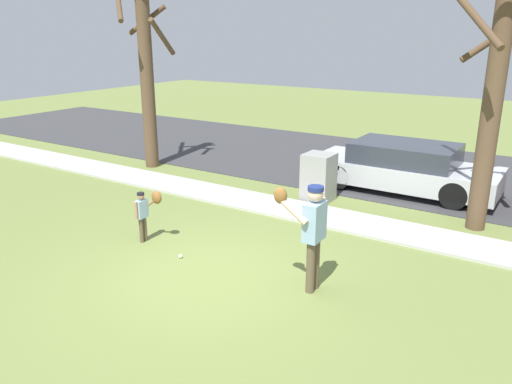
{
  "coord_description": "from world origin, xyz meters",
  "views": [
    {
      "loc": [
        4.85,
        -5.94,
        3.91
      ],
      "look_at": [
        -0.09,
        1.71,
        1.0
      ],
      "focal_mm": 35.26,
      "sensor_mm": 36.0,
      "label": 1
    }
  ],
  "objects_px": {
    "baseball": "(180,256)",
    "street_tree_near": "(493,96)",
    "utility_cabinet": "(319,177)",
    "person_adult": "(311,226)",
    "street_tree_far": "(146,63)",
    "person_child": "(146,209)",
    "parked_sedan_silver": "(404,167)"
  },
  "relations": [
    {
      "from": "street_tree_far",
      "to": "person_child",
      "type": "bearing_deg",
      "value": -46.81
    },
    {
      "from": "baseball",
      "to": "parked_sedan_silver",
      "type": "bearing_deg",
      "value": 71.2
    },
    {
      "from": "baseball",
      "to": "street_tree_far",
      "type": "relative_size",
      "value": 0.01
    },
    {
      "from": "person_child",
      "to": "parked_sedan_silver",
      "type": "relative_size",
      "value": 0.23
    },
    {
      "from": "person_adult",
      "to": "street_tree_far",
      "type": "height_order",
      "value": "street_tree_far"
    },
    {
      "from": "parked_sedan_silver",
      "to": "person_child",
      "type": "bearing_deg",
      "value": 62.18
    },
    {
      "from": "baseball",
      "to": "street_tree_near",
      "type": "distance_m",
      "value": 6.69
    },
    {
      "from": "person_adult",
      "to": "utility_cabinet",
      "type": "xyz_separation_m",
      "value": [
        -1.86,
        4.08,
        -0.5
      ]
    },
    {
      "from": "person_child",
      "to": "street_tree_far",
      "type": "xyz_separation_m",
      "value": [
        -4.01,
        4.28,
        2.38
      ]
    },
    {
      "from": "baseball",
      "to": "utility_cabinet",
      "type": "height_order",
      "value": "utility_cabinet"
    },
    {
      "from": "baseball",
      "to": "person_adult",
      "type": "bearing_deg",
      "value": 5.37
    },
    {
      "from": "person_child",
      "to": "person_adult",
      "type": "bearing_deg",
      "value": -0.89
    },
    {
      "from": "street_tree_far",
      "to": "street_tree_near",
      "type": "bearing_deg",
      "value": -0.33
    },
    {
      "from": "person_child",
      "to": "street_tree_near",
      "type": "distance_m",
      "value": 7.03
    },
    {
      "from": "parked_sedan_silver",
      "to": "baseball",
      "type": "bearing_deg",
      "value": 71.2
    },
    {
      "from": "street_tree_near",
      "to": "street_tree_far",
      "type": "distance_m",
      "value": 9.25
    },
    {
      "from": "person_adult",
      "to": "parked_sedan_silver",
      "type": "height_order",
      "value": "person_adult"
    },
    {
      "from": "person_adult",
      "to": "person_child",
      "type": "bearing_deg",
      "value": -0.89
    },
    {
      "from": "baseball",
      "to": "parked_sedan_silver",
      "type": "height_order",
      "value": "parked_sedan_silver"
    },
    {
      "from": "person_adult",
      "to": "baseball",
      "type": "height_order",
      "value": "person_adult"
    },
    {
      "from": "utility_cabinet",
      "to": "person_adult",
      "type": "bearing_deg",
      "value": -65.52
    },
    {
      "from": "person_adult",
      "to": "street_tree_near",
      "type": "xyz_separation_m",
      "value": [
        1.71,
        4.22,
        1.66
      ]
    },
    {
      "from": "person_child",
      "to": "baseball",
      "type": "height_order",
      "value": "person_child"
    },
    {
      "from": "person_child",
      "to": "utility_cabinet",
      "type": "relative_size",
      "value": 0.9
    },
    {
      "from": "person_child",
      "to": "baseball",
      "type": "distance_m",
      "value": 1.24
    },
    {
      "from": "street_tree_near",
      "to": "baseball",
      "type": "bearing_deg",
      "value": -133.26
    },
    {
      "from": "utility_cabinet",
      "to": "street_tree_near",
      "type": "bearing_deg",
      "value": 2.31
    },
    {
      "from": "baseball",
      "to": "street_tree_far",
      "type": "height_order",
      "value": "street_tree_far"
    },
    {
      "from": "street_tree_far",
      "to": "baseball",
      "type": "bearing_deg",
      "value": -41.78
    },
    {
      "from": "street_tree_far",
      "to": "parked_sedan_silver",
      "type": "relative_size",
      "value": 1.26
    },
    {
      "from": "utility_cabinet",
      "to": "baseball",
      "type": "bearing_deg",
      "value": -98.31
    },
    {
      "from": "utility_cabinet",
      "to": "street_tree_near",
      "type": "height_order",
      "value": "street_tree_near"
    }
  ]
}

